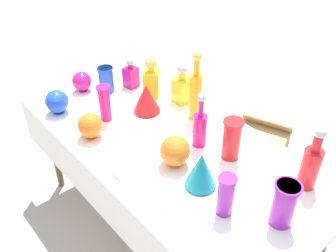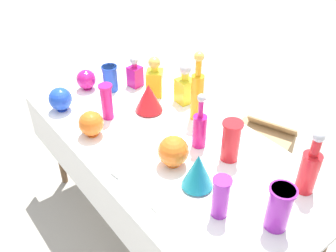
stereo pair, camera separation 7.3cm
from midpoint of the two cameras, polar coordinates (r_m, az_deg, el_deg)
name	(u,v)px [view 1 (the left image)]	position (r m, az deg, el deg)	size (l,w,h in m)	color
ground_plane	(168,228)	(2.64, -0.83, -15.31)	(40.00, 40.00, 0.00)	#A0998C
display_table	(163,151)	(2.12, -1.70, -3.86)	(1.90, 0.92, 0.76)	white
tall_bottle_0	(195,91)	(2.19, 3.24, 5.27)	(0.07, 0.07, 0.43)	orange
tall_bottle_1	(311,164)	(1.85, 19.90, -5.48)	(0.09, 0.09, 0.35)	red
tall_bottle_2	(200,127)	(2.01, 3.84, -0.13)	(0.08, 0.08, 0.33)	#C61972
square_decanter_0	(151,79)	(2.45, -3.44, 7.12)	(0.15, 0.15, 0.27)	yellow
square_decanter_1	(182,86)	(2.38, 1.25, 6.12)	(0.10, 0.10, 0.27)	yellow
square_decanter_2	(131,75)	(2.58, -6.51, 7.77)	(0.10, 0.10, 0.22)	#C61972
slender_vase_0	(284,203)	(1.66, 16.02, -11.28)	(0.12, 0.12, 0.22)	purple
slender_vase_1	(232,138)	(1.94, 8.64, -1.88)	(0.11, 0.11, 0.23)	red
slender_vase_2	(106,79)	(2.54, -10.23, 7.09)	(0.11, 0.11, 0.18)	blue
slender_vase_3	(105,102)	(2.24, -10.56, 3.57)	(0.08, 0.08, 0.23)	#C61972
slender_vase_4	(226,194)	(1.65, 7.54, -10.32)	(0.08, 0.08, 0.21)	purple
fluted_vase_0	(201,170)	(1.77, 3.89, -6.71)	(0.15, 0.15, 0.20)	teal
fluted_vase_1	(146,98)	(2.29, -4.22, 4.28)	(0.17, 0.17, 0.19)	red
round_bowl_0	(175,151)	(1.89, -0.04, -3.85)	(0.16, 0.16, 0.17)	orange
round_bowl_1	(82,81)	(2.59, -13.80, 6.62)	(0.13, 0.13, 0.14)	#C61972
round_bowl_2	(90,126)	(2.13, -12.74, 0.06)	(0.14, 0.14, 0.15)	orange
round_bowl_3	(57,102)	(2.40, -17.41, 3.56)	(0.14, 0.14, 0.15)	blue
price_tag_left	(159,206)	(1.72, -2.70, -12.16)	(0.06, 0.01, 0.04)	white
price_tag_center	(117,174)	(1.88, -8.94, -7.19)	(0.06, 0.01, 0.05)	white
cardboard_box_behind_left	(256,151)	(2.99, 12.51, -3.78)	(0.50, 0.43, 0.46)	tan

